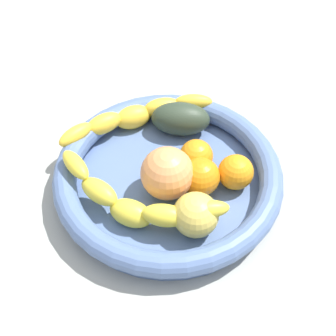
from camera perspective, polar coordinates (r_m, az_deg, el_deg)
kitchen_counter at (r=72.79cm, az=-0.00°, el=-3.14°), size 120.00×120.00×3.00cm
fruit_bowl at (r=69.53cm, az=-0.00°, el=-1.04°), size 34.64×34.64×5.18cm
banana_draped_left at (r=76.50cm, az=-4.22°, el=6.45°), size 24.70×13.57×4.89cm
banana_draped_right at (r=63.93cm, az=-4.35°, el=-4.24°), size 25.23×12.31×6.08cm
orange_front at (r=70.32cm, az=3.54°, el=1.51°), size 5.23×5.23×5.23cm
orange_mid_left at (r=67.29cm, az=4.08°, el=-1.09°), size 5.77×5.77×5.77cm
orange_mid_right at (r=68.89cm, az=8.45°, el=-0.32°), size 5.36×5.36×5.36cm
peach_blush at (r=66.14cm, az=-0.11°, el=-0.68°), size 7.90×7.90×7.90cm
apple_yellow at (r=62.71cm, az=3.48°, el=-5.85°), size 6.41×6.41×6.41cm
avocado_dark at (r=75.96cm, az=1.58°, el=6.16°), size 9.93×6.07×5.41cm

